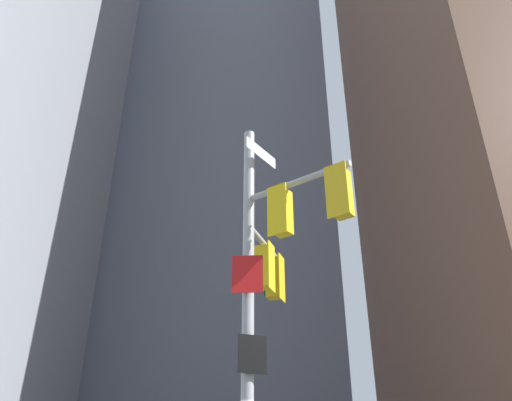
% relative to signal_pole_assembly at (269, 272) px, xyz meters
% --- Properties ---
extents(building_tower_right, '(14.63, 14.63, 52.06)m').
position_rel_signal_pole_assembly_xyz_m(building_tower_right, '(15.02, 10.57, 20.99)').
color(building_tower_right, brown).
rests_on(building_tower_right, ground).
extents(building_mid_block, '(16.65, 16.65, 41.24)m').
position_rel_signal_pole_assembly_xyz_m(building_mid_block, '(-1.61, 27.43, 15.58)').
color(building_mid_block, slate).
rests_on(building_mid_block, ground).
extents(signal_pole_assembly, '(2.30, 3.76, 8.56)m').
position_rel_signal_pole_assembly_xyz_m(signal_pole_assembly, '(0.00, 0.00, 0.00)').
color(signal_pole_assembly, '#9EA0A3').
rests_on(signal_pole_assembly, ground).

